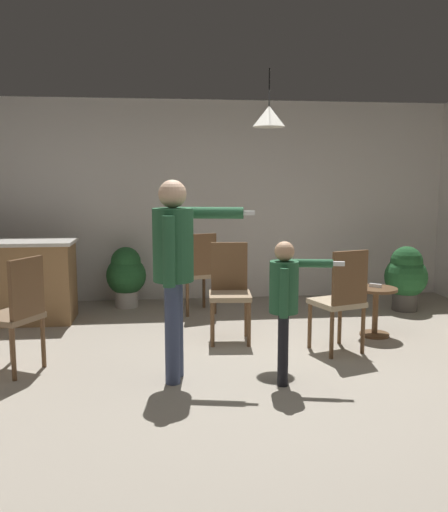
% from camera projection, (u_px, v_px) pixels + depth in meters
% --- Properties ---
extents(ground, '(7.68, 7.68, 0.00)m').
position_uv_depth(ground, '(261.00, 377.00, 4.64)').
color(ground, '#9E9384').
extents(wall_back, '(6.40, 0.10, 2.70)m').
position_uv_depth(wall_back, '(220.00, 201.00, 7.60)').
color(wall_back, silver).
rests_on(wall_back, ground).
extents(kitchen_counter, '(1.26, 0.66, 0.95)m').
position_uv_depth(kitchen_counter, '(20.00, 281.00, 6.39)').
color(kitchen_counter, olive).
rests_on(kitchen_counter, ground).
extents(side_table_by_couch, '(0.44, 0.44, 0.52)m').
position_uv_depth(side_table_by_couch, '(375.00, 306.00, 5.82)').
color(side_table_by_couch, brown).
rests_on(side_table_by_couch, ground).
extents(person_adult, '(0.84, 0.47, 1.65)m').
position_uv_depth(person_adult, '(175.00, 258.00, 4.45)').
color(person_adult, '#384260').
rests_on(person_adult, ground).
extents(person_child, '(0.63, 0.33, 1.16)m').
position_uv_depth(person_child, '(285.00, 296.00, 4.41)').
color(person_child, black).
rests_on(person_child, ground).
extents(dining_chair_by_counter, '(0.57, 0.57, 1.00)m').
position_uv_depth(dining_chair_by_counter, '(17.00, 310.00, 4.69)').
color(dining_chair_by_counter, brown).
rests_on(dining_chair_by_counter, ground).
extents(dining_chair_near_wall, '(0.53, 0.53, 1.00)m').
position_uv_depth(dining_chair_near_wall, '(198.00, 270.00, 6.77)').
color(dining_chair_near_wall, brown).
rests_on(dining_chair_near_wall, ground).
extents(dining_chair_centre_back, '(0.45, 0.45, 1.00)m').
position_uv_depth(dining_chair_centre_back, '(230.00, 288.00, 5.66)').
color(dining_chair_centre_back, brown).
rests_on(dining_chair_centre_back, ground).
extents(dining_chair_spare, '(0.53, 0.53, 1.00)m').
position_uv_depth(dining_chair_spare, '(342.00, 297.00, 5.21)').
color(dining_chair_spare, brown).
rests_on(dining_chair_spare, ground).
extents(potted_plant_corner, '(0.53, 0.53, 0.82)m').
position_uv_depth(potted_plant_corner, '(406.00, 275.00, 6.94)').
color(potted_plant_corner, '#4C4742').
rests_on(potted_plant_corner, ground).
extents(potted_plant_by_wall, '(0.51, 0.51, 0.78)m').
position_uv_depth(potted_plant_by_wall, '(126.00, 274.00, 7.13)').
color(potted_plant_by_wall, '#B7B2AD').
rests_on(potted_plant_by_wall, ground).
extents(spare_remote_on_table, '(0.12, 0.11, 0.04)m').
position_uv_depth(spare_remote_on_table, '(376.00, 285.00, 5.82)').
color(spare_remote_on_table, white).
rests_on(spare_remote_on_table, side_table_by_couch).
extents(ceiling_light_pendant, '(0.32, 0.32, 0.55)m').
position_uv_depth(ceiling_light_pendant, '(269.00, 116.00, 5.32)').
color(ceiling_light_pendant, silver).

